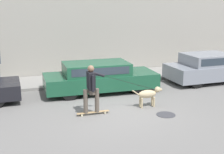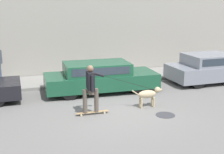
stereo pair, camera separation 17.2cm
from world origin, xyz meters
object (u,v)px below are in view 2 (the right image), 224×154
parked_car_1 (100,77)px  dog (148,94)px  parked_car_2 (211,68)px  skateboarder (91,87)px

parked_car_1 → dog: size_ratio=4.13×
parked_car_2 → skateboarder: size_ratio=1.36×
parked_car_1 → skateboarder: 2.68m
parked_car_1 → dog: parked_car_1 is taller
dog → skateboarder: skateboarder is taller
parked_car_1 → dog: (1.07, -2.34, -0.15)m
parked_car_2 → skateboarder: (-6.24, -2.47, 0.30)m
parked_car_2 → dog: 4.78m
parked_car_1 → parked_car_2: size_ratio=1.15×
parked_car_1 → dog: bearing=-63.2°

